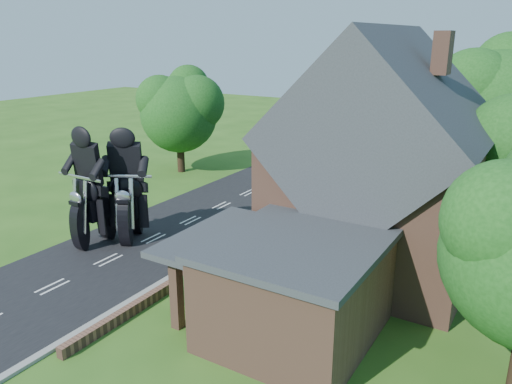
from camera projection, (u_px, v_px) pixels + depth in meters
The scene contains 17 objects.
ground at pixel (108, 260), 22.82m from camera, with size 120.00×120.00×0.00m, color #2D5818.
road at pixel (108, 260), 22.82m from camera, with size 7.00×80.00×0.02m, color black.
kerb at pixel (169, 278), 20.99m from camera, with size 0.30×80.00×0.12m, color gray.
garden_wall at pixel (246, 239), 24.70m from camera, with size 0.30×22.00×0.40m, color brown.
house at pixel (381, 170), 21.21m from camera, with size 9.54×8.64×10.24m.
annex at pixel (293, 286), 16.74m from camera, with size 7.05×5.94×3.44m.
tree_behind_house at pixel (509, 105), 27.08m from camera, with size 7.81×7.20×10.08m.
tree_behind_left at pixel (402, 105), 31.02m from camera, with size 6.94×6.40×9.16m.
tree_far_road at pixel (184, 108), 36.29m from camera, with size 6.08×5.60×7.84m.
shrub_a at pixel (184, 287), 19.21m from camera, with size 0.90×0.90×1.10m, color #123913.
shrub_b at pixel (222, 263), 21.25m from camera, with size 0.90×0.90×1.10m, color #123913.
shrub_c at pixel (253, 243), 23.29m from camera, with size 0.90×0.90×1.10m, color #123913.
shrub_d at pixel (300, 213), 27.36m from camera, with size 0.90×0.90×1.10m, color #123913.
shrub_e at pixel (319, 200), 29.40m from camera, with size 0.90×0.90×1.10m, color #123913.
shrub_f at pixel (336, 190), 31.44m from camera, with size 0.90×0.90×1.10m, color #123913.
motorcycle_lead at pixel (131, 224), 24.83m from camera, with size 0.47×1.85×1.72m, color black, non-canonical shape.
motorcycle_follow at pixel (94, 228), 24.28m from camera, with size 0.48×1.89×1.76m, color black, non-canonical shape.
Camera 1 is at (16.64, -14.28, 9.79)m, focal length 35.00 mm.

